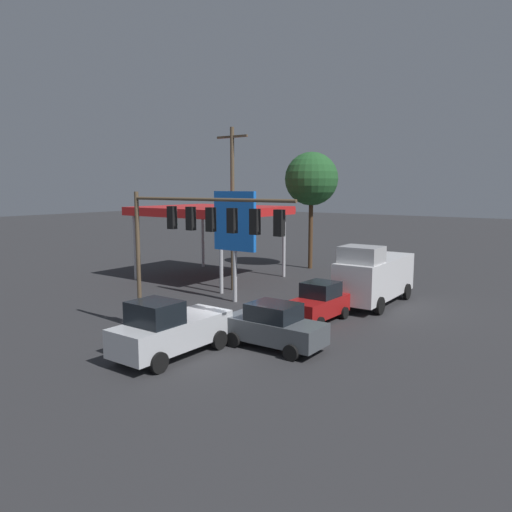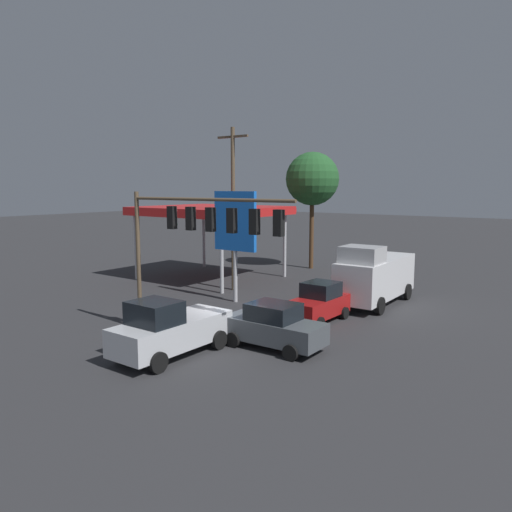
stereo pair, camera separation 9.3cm
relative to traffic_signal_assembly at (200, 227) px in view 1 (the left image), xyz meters
The scene contains 10 objects.
ground_plane 5.23m from the traffic_signal_assembly, 124.76° to the right, with size 200.00×200.00×0.00m, color #2D2D30.
traffic_signal_assembly is the anchor object (origin of this frame).
utility_pole 11.47m from the traffic_signal_assembly, 58.31° to the right, with size 2.40×0.26×10.51m.
gas_station_canopy 15.75m from the traffic_signal_assembly, 50.52° to the right, with size 9.36×8.61×5.32m.
price_sign 8.08m from the traffic_signal_assembly, 62.10° to the right, with size 2.91×0.27×6.51m.
delivery_truck 12.19m from the traffic_signal_assembly, 105.58° to the right, with size 2.66×6.84×3.58m.
sedan_waiting 5.19m from the traffic_signal_assembly, 154.70° to the right, with size 4.41×2.08×1.93m.
pickup_parked 4.43m from the traffic_signal_assembly, 92.03° to the left, with size 2.30×5.22×2.40m.
hatchback_crossing 7.84m from the traffic_signal_assembly, 110.07° to the right, with size 2.06×3.85×1.97m.
street_tree 21.49m from the traffic_signal_assembly, 72.92° to the right, with size 4.35×4.35×9.58m.
Camera 1 is at (-13.46, 16.61, 6.76)m, focal length 35.00 mm.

